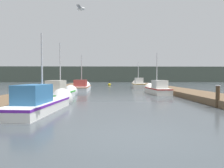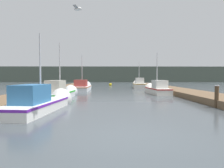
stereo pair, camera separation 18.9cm
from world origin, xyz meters
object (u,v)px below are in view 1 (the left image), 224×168
Objects in this scene: fishing_boat_0 at (44,102)px; mooring_piling_1 at (140,83)px; fishing_boat_2 at (156,89)px; mooring_piling_2 at (218,96)px; seagull_lead at (81,9)px; fishing_boat_3 at (82,87)px; channel_buoy at (109,85)px; fishing_boat_4 at (138,84)px; fishing_boat_1 at (61,93)px; mooring_piling_0 at (162,87)px.

fishing_boat_0 is 26.52m from mooring_piling_1.
fishing_boat_2 is 4.22× the size of mooring_piling_2.
fishing_boat_2 is 13.71m from seagull_lead.
fishing_boat_2 is at bearing 55.76° from fishing_boat_0.
fishing_boat_3 is (0.01, 14.42, -0.00)m from fishing_boat_0.
seagull_lead is at bearing -154.88° from mooring_piling_2.
fishing_boat_3 reaches higher than channel_buoy.
seagull_lead is at bearing -83.19° from fishing_boat_3.
fishing_boat_3 is 17.49m from seagull_lead.
fishing_boat_4 is at bearing -61.50° from channel_buoy.
fishing_boat_3 is 9.65m from fishing_boat_4.
fishing_boat_0 is 28.32m from channel_buoy.
seagull_lead is (-6.71, -3.15, 3.42)m from mooring_piling_2.
fishing_boat_3 is 0.97× the size of fishing_boat_4.
seagull_lead reaches higher than fishing_boat_2.
seagull_lead is (2.14, -16.98, 3.62)m from fishing_boat_3.
fishing_boat_0 is 10.14× the size of seagull_lead.
fishing_boat_3 is at bearing 144.14° from fishing_boat_2.
fishing_boat_1 is at bearing 99.85° from fishing_boat_0.
fishing_boat_2 is 15.66m from mooring_piling_1.
fishing_boat_4 is at bearing 74.70° from fishing_boat_0.
fishing_boat_0 is 4.93m from seagull_lead.
mooring_piling_1 is at bearing 50.22° from fishing_boat_3.
channel_buoy is at bearing 108.04° from mooring_piling_0.
seagull_lead reaches higher than mooring_piling_1.
fishing_boat_2 is at bearing 170.99° from seagull_lead.
fishing_boat_3 is at bearing 161.08° from mooring_piling_0.
fishing_boat_2 is 8.93× the size of seagull_lead.
fishing_boat_4 is (-0.13, 10.86, 0.04)m from fishing_boat_2.
fishing_boat_3 reaches higher than fishing_boat_1.
channel_buoy is (-4.39, 18.71, -0.29)m from fishing_boat_2.
mooring_piling_0 is 0.89× the size of mooring_piling_2.
mooring_piling_1 is at bearing -30.03° from channel_buoy.
channel_buoy is at bearing 100.04° from fishing_boat_2.
fishing_boat_4 is at bearing -177.33° from seagull_lead.
mooring_piling_1 is (9.15, 19.66, 0.06)m from fishing_boat_1.
mooring_piling_0 is at bearing -89.43° from mooring_piling_1.
mooring_piling_2 is 8.17m from seagull_lead.
mooring_piling_0 is 13.66m from mooring_piling_1.
channel_buoy is at bearing 122.80° from fishing_boat_4.
fishing_boat_3 is 5.32× the size of mooring_piling_2.
mooring_piling_1 is at bearing 67.91° from fishing_boat_1.
mooring_piling_0 is (9.28, 5.99, 0.11)m from fishing_boat_1.
fishing_boat_2 is 0.79× the size of fishing_boat_3.
fishing_boat_2 reaches higher than fishing_boat_0.
fishing_boat_0 is 0.88× the size of fishing_boat_4.
mooring_piling_1 is 24.46m from mooring_piling_2.
seagull_lead reaches higher than fishing_boat_0.
fishing_boat_2 is 4.68× the size of channel_buoy.
mooring_piling_0 is (8.86, -3.04, 0.13)m from fishing_boat_3.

